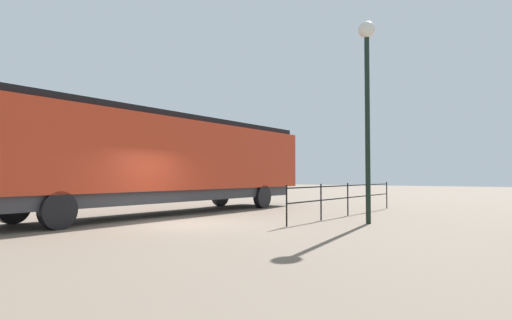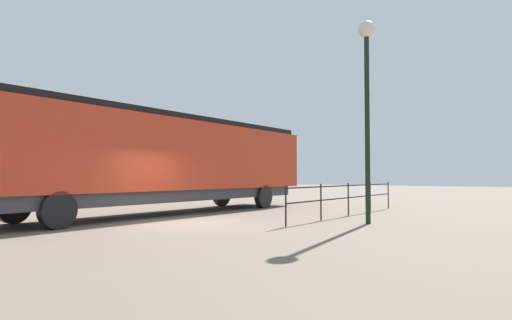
# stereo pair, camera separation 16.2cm
# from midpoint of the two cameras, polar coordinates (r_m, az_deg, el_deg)

# --- Properties ---
(ground_plane) EXTENTS (120.00, 120.00, 0.00)m
(ground_plane) POSITION_cam_midpoint_polar(r_m,az_deg,el_deg) (14.27, -9.57, -8.25)
(ground_plane) COLOR #756656
(locomotive) EXTENTS (2.93, 16.23, 3.96)m
(locomotive) POSITION_cam_midpoint_polar(r_m,az_deg,el_deg) (18.25, -11.28, 0.15)
(locomotive) COLOR red
(locomotive) RESTS_ON ground_plane
(lamp_post) EXTENTS (0.55, 0.55, 6.60)m
(lamp_post) POSITION_cam_midpoint_polar(r_m,az_deg,el_deg) (14.88, 14.00, 10.43)
(lamp_post) COLOR black
(lamp_post) RESTS_ON ground_plane
(platform_fence) EXTENTS (0.05, 9.25, 1.26)m
(platform_fence) POSITION_cam_midpoint_polar(r_m,az_deg,el_deg) (17.37, 11.64, -4.41)
(platform_fence) COLOR black
(platform_fence) RESTS_ON ground_plane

